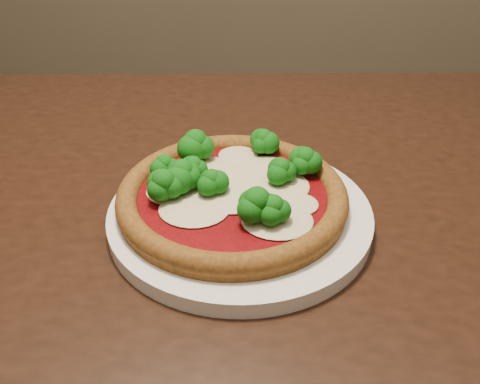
{
  "coord_description": "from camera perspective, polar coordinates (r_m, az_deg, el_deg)",
  "views": [
    {
      "loc": [
        0.06,
        -0.44,
        1.11
      ],
      "look_at": [
        0.03,
        0.04,
        0.79
      ],
      "focal_mm": 40.0,
      "sensor_mm": 36.0,
      "label": 1
    }
  ],
  "objects": [
    {
      "name": "plate",
      "position": [
        0.59,
        0.0,
        -2.48
      ],
      "size": [
        0.29,
        0.29,
        0.02
      ],
      "primitive_type": "cylinder",
      "color": "silver",
      "rests_on": "dining_table"
    },
    {
      "name": "dining_table",
      "position": [
        0.68,
        -6.25,
        -8.34
      ],
      "size": [
        1.33,
        0.96,
        0.75
      ],
      "rotation": [
        0.0,
        0.0,
        0.09
      ],
      "color": "black",
      "rests_on": "floor"
    },
    {
      "name": "pizza",
      "position": [
        0.59,
        -0.93,
        0.12
      ],
      "size": [
        0.25,
        0.25,
        0.06
      ],
      "rotation": [
        0.0,
        0.0,
        -0.22
      ],
      "color": "brown",
      "rests_on": "plate"
    }
  ]
}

